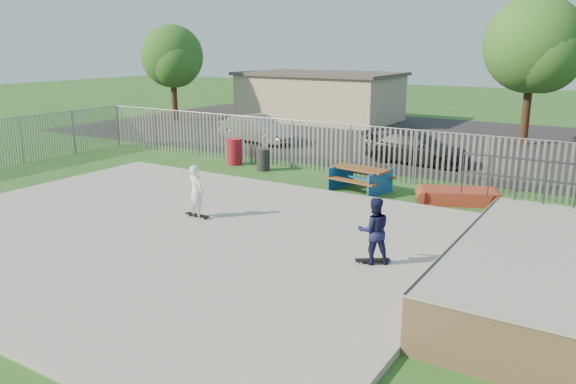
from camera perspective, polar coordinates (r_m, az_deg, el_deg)
The scene contains 18 objects.
ground at distance 15.57m, azimuth -11.88°, elevation -4.26°, with size 120.00×120.00×0.00m, color #255E20.
concrete_slab at distance 15.55m, azimuth -11.89°, elevation -4.00°, with size 15.00×12.00×0.15m, color #9B9B96.
quarter_pipe at distance 12.43m, azimuth 26.10°, elevation -7.72°, with size 5.50×7.05×2.19m.
fence at distance 18.21m, azimuth 0.23°, elevation 2.10°, with size 26.04×16.02×2.00m.
picnic_table at distance 19.81m, azimuth 7.33°, elevation 1.32°, with size 2.21×1.92×0.84m.
funbox at distance 19.02m, azimuth 16.90°, elevation -0.40°, with size 2.50×1.91×0.45m.
trash_bin_red at distance 24.11m, azimuth -5.49°, elevation 4.10°, with size 0.67×0.67×1.11m, color maroon.
trash_bin_grey at distance 22.89m, azimuth -2.54°, elevation 3.29°, with size 0.53×0.53×0.89m, color #252527.
parking_lot at distance 31.69m, azimuth 12.50°, elevation 5.38°, with size 40.00×18.00×0.02m, color black.
car_silver at distance 29.40m, azimuth -3.18°, elevation 6.41°, with size 1.50×4.31×1.42m, color #A2A2A7.
car_dark at distance 24.83m, azimuth 12.90°, elevation 4.41°, with size 1.86×4.59×1.33m, color black.
building at distance 38.37m, azimuth 3.25°, elevation 9.69°, with size 10.40×6.40×3.20m.
tree_left at distance 38.63m, azimuth -11.69°, elevation 13.33°, with size 4.06×4.06×6.27m.
tree_mid at distance 31.00m, azimuth 23.65°, elevation 13.54°, with size 4.78×4.78×7.38m.
skateboard_a at distance 13.09m, azimuth 8.59°, elevation -6.95°, with size 0.76×0.63×0.08m.
skateboard_b at distance 16.45m, azimuth -9.21°, elevation -2.41°, with size 0.81×0.23×0.08m.
skater_navy at distance 12.83m, azimuth 8.72°, elevation -3.90°, with size 0.75×0.59×1.55m, color #14173E.
skater_white at distance 16.25m, azimuth -9.32°, elevation 0.07°, with size 0.56×0.37×1.55m, color white.
Camera 1 is at (10.31, -10.54, 5.00)m, focal length 35.00 mm.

